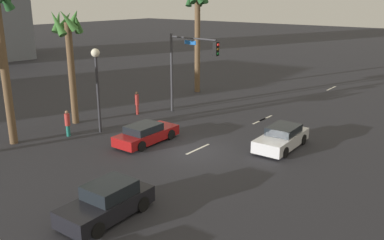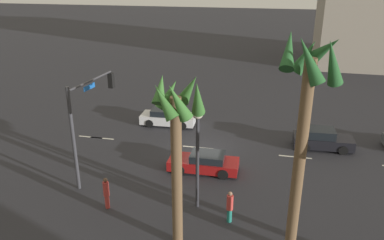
# 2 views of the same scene
# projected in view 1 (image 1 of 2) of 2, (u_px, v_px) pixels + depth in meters

# --- Properties ---
(ground_plane) EXTENTS (220.00, 220.00, 0.00)m
(ground_plane) POSITION_uv_depth(u_px,v_px,m) (194.00, 151.00, 24.16)
(ground_plane) COLOR #28282D
(lane_stripe_2) EXTENTS (2.16, 0.14, 0.01)m
(lane_stripe_2) POSITION_uv_depth(u_px,v_px,m) (112.00, 188.00, 19.43)
(lane_stripe_2) COLOR silver
(lane_stripe_2) RESTS_ON ground_plane
(lane_stripe_3) EXTENTS (2.19, 0.14, 0.01)m
(lane_stripe_3) POSITION_uv_depth(u_px,v_px,m) (198.00, 149.00, 24.45)
(lane_stripe_3) COLOR silver
(lane_stripe_3) RESTS_ON ground_plane
(lane_stripe_4) EXTENTS (1.88, 0.14, 0.01)m
(lane_stripe_4) POSITION_uv_depth(u_px,v_px,m) (266.00, 118.00, 30.65)
(lane_stripe_4) COLOR silver
(lane_stripe_4) RESTS_ON ground_plane
(lane_stripe_5) EXTENTS (1.85, 0.14, 0.01)m
(lane_stripe_5) POSITION_uv_depth(u_px,v_px,m) (259.00, 121.00, 29.95)
(lane_stripe_5) COLOR silver
(lane_stripe_5) RESTS_ON ground_plane
(lane_stripe_6) EXTENTS (2.28, 0.14, 0.01)m
(lane_stripe_6) POSITION_uv_depth(u_px,v_px,m) (331.00, 88.00, 40.64)
(lane_stripe_6) COLOR silver
(lane_stripe_6) RESTS_ON ground_plane
(car_0) EXTENTS (4.41, 2.01, 1.31)m
(car_0) POSITION_uv_depth(u_px,v_px,m) (282.00, 138.00, 24.53)
(car_0) COLOR silver
(car_0) RESTS_ON ground_plane
(car_1) EXTENTS (4.09, 2.01, 1.43)m
(car_1) POSITION_uv_depth(u_px,v_px,m) (107.00, 202.00, 16.77)
(car_1) COLOR black
(car_1) RESTS_ON ground_plane
(car_2) EXTENTS (4.34, 1.87, 1.22)m
(car_2) POSITION_uv_depth(u_px,v_px,m) (146.00, 134.00, 25.38)
(car_2) COLOR maroon
(car_2) RESTS_ON ground_plane
(traffic_signal) EXTENTS (0.71, 4.79, 6.06)m
(traffic_signal) POSITION_uv_depth(u_px,v_px,m) (187.00, 61.00, 30.41)
(traffic_signal) COLOR #38383D
(traffic_signal) RESTS_ON ground_plane
(streetlamp) EXTENTS (0.56, 0.56, 5.53)m
(streetlamp) POSITION_uv_depth(u_px,v_px,m) (97.00, 74.00, 26.44)
(streetlamp) COLOR #2D2D33
(streetlamp) RESTS_ON ground_plane
(pedestrian_0) EXTENTS (0.38, 0.38, 1.71)m
(pedestrian_0) POSITION_uv_depth(u_px,v_px,m) (68.00, 123.00, 26.50)
(pedestrian_0) COLOR #1E7266
(pedestrian_0) RESTS_ON ground_plane
(pedestrian_1) EXTENTS (0.39, 0.39, 1.77)m
(pedestrian_1) POSITION_uv_depth(u_px,v_px,m) (137.00, 102.00, 31.43)
(pedestrian_1) COLOR #BF3833
(pedestrian_1) RESTS_ON ground_plane
(palm_tree_0) EXTENTS (2.47, 2.40, 9.56)m
(palm_tree_0) POSITION_uv_depth(u_px,v_px,m) (198.00, 17.00, 37.29)
(palm_tree_0) COLOR brown
(palm_tree_0) RESTS_ON ground_plane
(palm_tree_2) EXTENTS (2.29, 2.39, 7.96)m
(palm_tree_2) POSITION_uv_depth(u_px,v_px,m) (68.00, 41.00, 27.87)
(palm_tree_2) COLOR brown
(palm_tree_2) RESTS_ON ground_plane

